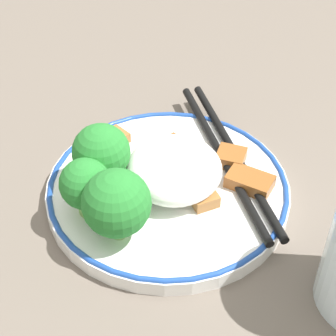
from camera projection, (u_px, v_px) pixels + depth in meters
The scene contains 12 objects.
ground_plane at pixel (168, 196), 0.50m from camera, with size 3.00×3.00×0.00m, color #665B51.
plate at pixel (168, 189), 0.49m from camera, with size 0.21×0.21×0.02m.
rice_mound at pixel (174, 168), 0.48m from camera, with size 0.08×0.08×0.04m.
broccoli_back_left at pixel (102, 150), 0.47m from camera, with size 0.05×0.05×0.06m.
broccoli_back_center at pixel (85, 185), 0.45m from camera, with size 0.04×0.04×0.05m.
broccoli_back_right at pixel (116, 204), 0.42m from camera, with size 0.05×0.05×0.06m.
meat_near_front at pixel (250, 184), 0.48m from camera, with size 0.05×0.04×0.01m.
meat_near_left at pixel (170, 149), 0.52m from camera, with size 0.04×0.04×0.01m.
meat_near_right at pixel (112, 139), 0.53m from camera, with size 0.03×0.03×0.01m.
meat_near_back at pixel (202, 196), 0.47m from camera, with size 0.03×0.03×0.01m.
meat_on_rice_edge at pixel (231, 158), 0.51m from camera, with size 0.03×0.03×0.01m.
chopsticks at pixel (228, 155), 0.51m from camera, with size 0.09×0.21×0.01m.
Camera 1 is at (0.01, -0.35, 0.35)m, focal length 60.00 mm.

